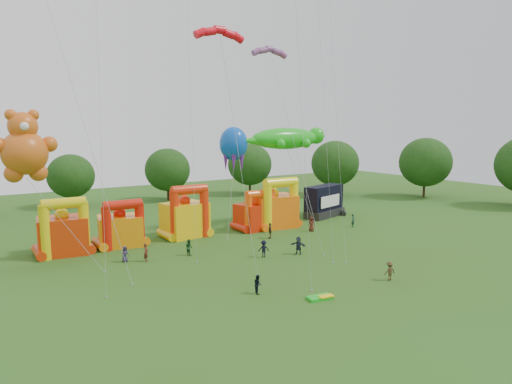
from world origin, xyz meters
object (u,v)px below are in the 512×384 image
bouncy_castle_2 (186,217)px  stage_trailer (324,202)px  teddy_bear_kite (54,204)px  spectator_0 (125,254)px  bouncy_castle_0 (63,233)px  spectator_4 (270,231)px  gecko_kite (292,159)px  octopus_kite (231,185)px

bouncy_castle_2 → stage_trailer: bouncy_castle_2 is taller
teddy_bear_kite → spectator_0: (6.10, -1.25, -5.53)m
teddy_bear_kite → spectator_0: 8.33m
bouncy_castle_0 → spectator_0: (4.60, -6.29, -1.57)m
spectator_4 → teddy_bear_kite: bearing=-55.2°
gecko_kite → teddy_bear_kite: bearing=-172.7°
gecko_kite → octopus_kite: 10.02m
bouncy_castle_2 → octopus_kite: 7.05m
spectator_0 → gecko_kite: bearing=-5.0°
teddy_bear_kite → stage_trailer: bearing=8.3°
bouncy_castle_0 → octopus_kite: (20.22, -0.79, 3.73)m
bouncy_castle_0 → bouncy_castle_2: size_ratio=0.95×
teddy_bear_kite → spectator_0: size_ratio=9.40×
gecko_kite → spectator_0: size_ratio=8.87×
octopus_kite → gecko_kite: bearing=-1.4°
bouncy_castle_2 → spectator_4: bouncy_castle_2 is taller
bouncy_castle_2 → gecko_kite: bearing=-4.4°
gecko_kite → spectator_0: (-25.17, -5.26, -8.34)m
spectator_4 → gecko_kite: bearing=163.4°
bouncy_castle_2 → spectator_4: 10.55m
bouncy_castle_2 → gecko_kite: gecko_kite is taller
gecko_kite → spectator_0: bearing=-168.2°
bouncy_castle_2 → stage_trailer: bearing=1.0°
stage_trailer → bouncy_castle_2: bearing=-179.0°
teddy_bear_kite → spectator_0: bearing=-11.6°
octopus_kite → spectator_4: bearing=-67.9°
teddy_bear_kite → spectator_4: 24.58m
spectator_4 → stage_trailer: bearing=152.7°
bouncy_castle_2 → spectator_0: bouncy_castle_2 is taller
octopus_kite → spectator_4: octopus_kite is taller
spectator_4 → spectator_0: bearing=-52.2°
gecko_kite → octopus_kite: bearing=178.6°
bouncy_castle_0 → spectator_0: size_ratio=3.86×
stage_trailer → gecko_kite: gecko_kite is taller
stage_trailer → octopus_kite: (-16.97, -1.37, 3.82)m
stage_trailer → teddy_bear_kite: (-38.70, -5.61, 4.05)m
teddy_bear_kite → gecko_kite: teddy_bear_kite is taller
bouncy_castle_2 → octopus_kite: bearing=-9.1°
gecko_kite → spectator_4: bearing=-144.4°
octopus_kite → spectator_0: size_ratio=8.40×
stage_trailer → spectator_0: size_ratio=4.75×
stage_trailer → spectator_0: stage_trailer is taller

